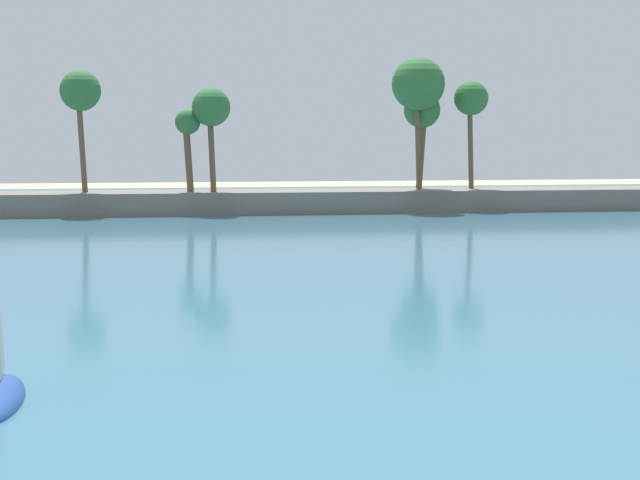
% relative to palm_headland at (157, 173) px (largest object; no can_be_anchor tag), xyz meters
% --- Properties ---
extents(sea, '(220.00, 106.00, 0.06)m').
position_rel_palm_headland_xyz_m(sea, '(1.92, -12.99, -3.22)').
color(sea, '#386B84').
rests_on(sea, ground).
extents(palm_headland, '(88.69, 6.00, 12.74)m').
position_rel_palm_headland_xyz_m(palm_headland, '(0.00, 0.00, 0.00)').
color(palm_headland, slate).
rests_on(palm_headland, ground).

